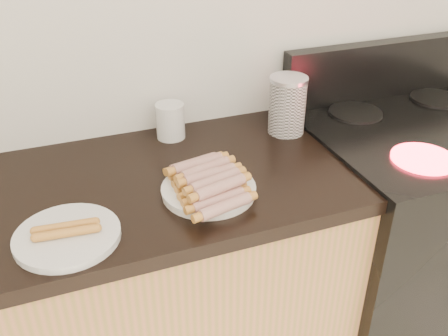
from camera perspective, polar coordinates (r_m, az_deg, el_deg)
name	(u,v)px	position (r m, az deg, el deg)	size (l,w,h in m)	color
wall_back	(161,0)	(1.52, -7.18, 18.52)	(4.00, 0.04, 2.60)	silver
stove	(404,238)	(1.97, 19.91, -7.55)	(0.76, 0.65, 0.91)	black
stove_panel	(381,69)	(1.90, 17.53, 10.72)	(0.76, 0.06, 0.20)	black
burner_near_left	(423,159)	(1.52, 21.83, 1.01)	(0.18, 0.18, 0.01)	#FF1E2D
burner_far_left	(355,113)	(1.75, 14.79, 6.15)	(0.18, 0.18, 0.01)	black
burner_far_right	(436,99)	(1.96, 23.08, 7.29)	(0.18, 0.18, 0.01)	black
main_plate	(209,191)	(1.28, -1.77, -2.64)	(0.24, 0.24, 0.02)	white
side_plate	(67,236)	(1.18, -17.47, -7.43)	(0.24, 0.24, 0.02)	white
hotdog_pile	(208,180)	(1.27, -1.79, -1.41)	(0.14, 0.28, 0.05)	#95382A
plain_sausages	(66,229)	(1.17, -17.61, -6.71)	(0.13, 0.06, 0.02)	#D07455
canister	(287,105)	(1.58, 7.24, 7.15)	(0.12, 0.12, 0.18)	white
mug	(170,121)	(1.55, -6.15, 5.37)	(0.09, 0.09, 0.11)	white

